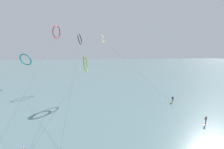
{
  "coord_description": "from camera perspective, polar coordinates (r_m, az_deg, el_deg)",
  "views": [
    {
      "loc": [
        -3.71,
        -8.19,
        13.78
      ],
      "look_at": [
        0.0,
        20.91,
        8.72
      ],
      "focal_mm": 22.9,
      "sensor_mm": 36.0,
      "label": 1
    }
  ],
  "objects": [
    {
      "name": "sea_water",
      "position": [
        114.98,
        -5.37,
        2.88
      ],
      "size": [
        400.0,
        200.0,
        0.08
      ],
      "primitive_type": "cube",
      "color": "slate",
      "rests_on": "ground"
    },
    {
      "name": "kite_crimson",
      "position": [
        65.33,
        -21.29,
        15.54
      ],
      "size": [
        3.94,
        51.12,
        23.72
      ],
      "rotation": [
        0.0,
        0.0,
        4.36
      ],
      "color": "red",
      "rests_on": "ground"
    },
    {
      "name": "kite_teal",
      "position": [
        63.82,
        -31.26,
        5.11
      ],
      "size": [
        5.21,
        43.86,
        12.47
      ],
      "rotation": [
        0.0,
        0.0,
        2.86
      ],
      "color": "teal",
      "rests_on": "ground"
    },
    {
      "name": "kite_lime",
      "position": [
        39.69,
        -10.57,
        4.15
      ],
      "size": [
        7.42,
        24.56,
        12.28
      ],
      "rotation": [
        0.0,
        0.0,
        1.44
      ],
      "color": "#8CC62D",
      "rests_on": "ground"
    },
    {
      "name": "kite_ivory",
      "position": [
        44.27,
        -3.75,
        13.68
      ],
      "size": [
        18.8,
        12.19,
        18.41
      ],
      "rotation": [
        0.0,
        0.0,
        1.71
      ],
      "color": "silver",
      "rests_on": "ground"
    },
    {
      "name": "surfer_coral",
      "position": [
        32.75,
        33.35,
        -15.22
      ],
      "size": [
        1.4,
        0.73,
        1.7
      ],
      "rotation": [
        0.0,
        0.0,
        0.76
      ],
      "color": "#EA7260",
      "rests_on": "ground"
    },
    {
      "name": "kite_charcoal",
      "position": [
        56.48,
        -12.76,
        13.6
      ],
      "size": [
        1.88,
        40.31,
        19.85
      ],
      "rotation": [
        0.0,
        0.0,
        1.36
      ],
      "color": "black",
      "rests_on": "ground"
    },
    {
      "name": "surfer_amber",
      "position": [
        41.47,
        23.03,
        -9.23
      ],
      "size": [
        1.4,
        0.71,
        1.7
      ],
      "rotation": [
        0.0,
        0.0,
        5.21
      ],
      "color": "orange",
      "rests_on": "ground"
    }
  ]
}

